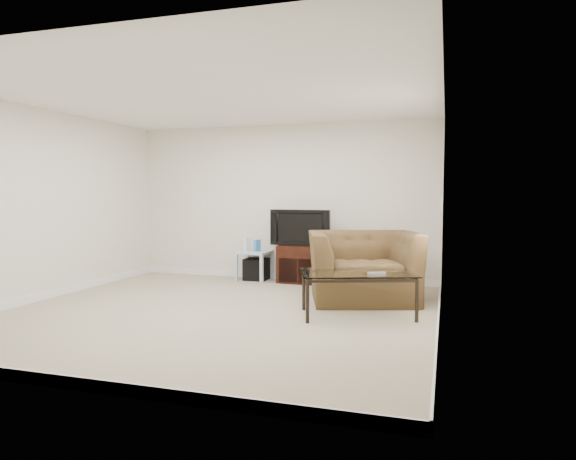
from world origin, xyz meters
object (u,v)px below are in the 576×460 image
(tv_stand, at_px, (302,264))
(coffee_table, at_px, (357,294))
(side_table, at_px, (254,265))
(television, at_px, (302,227))
(recliner, at_px, (363,254))
(subwoofer, at_px, (257,269))

(tv_stand, relative_size, coffee_table, 0.56)
(side_table, xyz_separation_m, coffee_table, (2.01, -1.97, 0.01))
(coffee_table, bearing_deg, television, 121.78)
(tv_stand, bearing_deg, recliner, -42.79)
(tv_stand, xyz_separation_m, coffee_table, (1.20, -1.97, -0.05))
(subwoofer, distance_m, coffee_table, 2.80)
(television, distance_m, side_table, 1.03)
(side_table, bearing_deg, television, -2.10)
(subwoofer, height_order, recliner, recliner)
(television, relative_size, recliner, 0.65)
(television, relative_size, subwoofer, 2.52)
(recliner, bearing_deg, side_table, 133.56)
(subwoofer, distance_m, recliner, 2.24)
(subwoofer, relative_size, recliner, 0.26)
(recliner, bearing_deg, tv_stand, 118.95)
(television, xyz_separation_m, coffee_table, (1.20, -1.94, -0.62))
(television, distance_m, recliner, 1.56)
(recliner, xyz_separation_m, coffee_table, (0.08, -0.89, -0.35))
(television, distance_m, coffee_table, 2.36)
(tv_stand, height_order, recliner, recliner)
(side_table, xyz_separation_m, subwoofer, (0.03, 0.02, -0.07))
(subwoofer, bearing_deg, coffee_table, -45.16)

